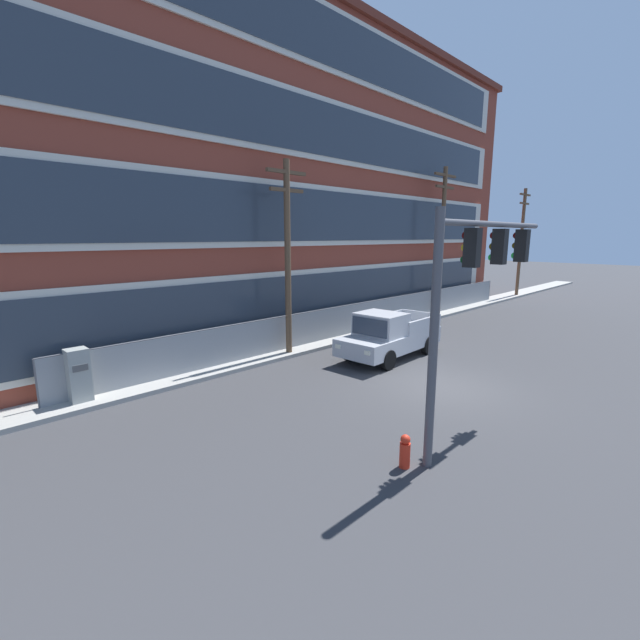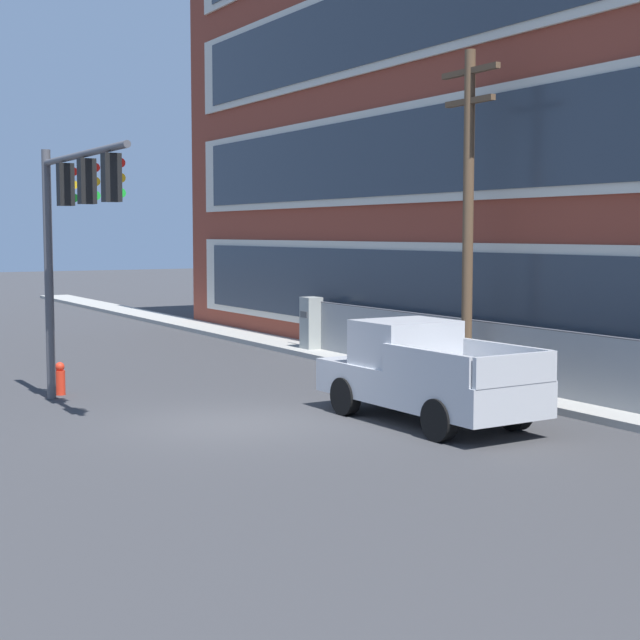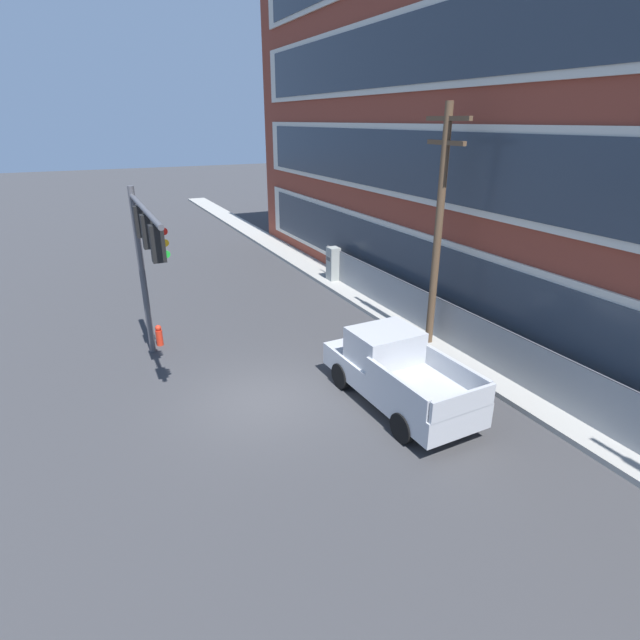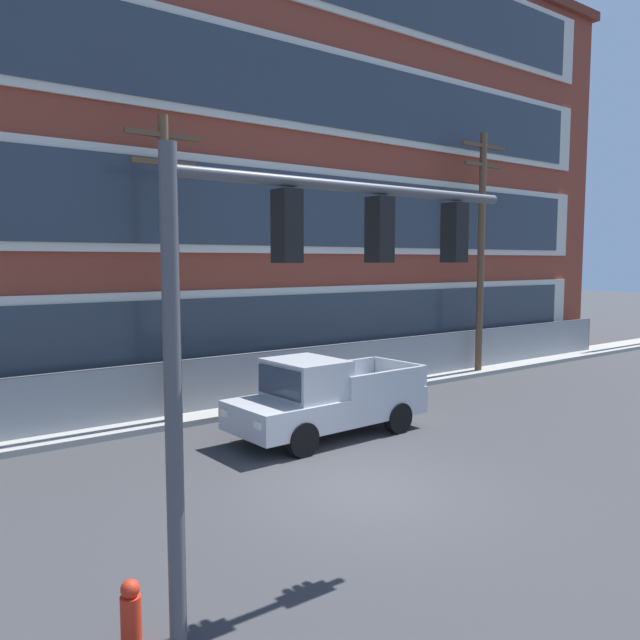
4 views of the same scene
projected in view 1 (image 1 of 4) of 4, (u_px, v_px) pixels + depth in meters
The scene contains 11 objects.
ground_plane at pixel (441, 387), 14.68m from camera, with size 160.00×160.00×0.00m, color #38383A.
sidewalk_building_side at pixel (300, 348), 19.59m from camera, with size 80.00×1.65×0.16m, color #9E9B93.
brick_mill_building at pixel (220, 179), 22.24m from camera, with size 42.33×11.06×16.04m.
chain_link_fence at pixel (368, 316), 23.10m from camera, with size 30.83×0.06×1.67m.
traffic_signal_mast at pixel (476, 276), 10.18m from camera, with size 5.63×0.43×5.69m.
pickup_truck_silver at pixel (389, 336), 18.07m from camera, with size 5.28×2.28×2.02m.
utility_pole_near_corner at pixel (288, 252), 17.75m from camera, with size 2.03×0.26×8.14m.
utility_pole_midblock at pixel (442, 236), 26.59m from camera, with size 2.42×0.26×9.24m.
utility_pole_far_east at pixel (521, 239), 35.80m from camera, with size 2.08×0.26×8.95m.
electrical_cabinet at pixel (79, 377), 12.95m from camera, with size 0.61×0.54×1.79m.
fire_hydrant at pixel (405, 451), 9.54m from camera, with size 0.24×0.24×0.78m.
Camera 1 is at (-12.85, -6.84, 5.11)m, focal length 24.00 mm.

